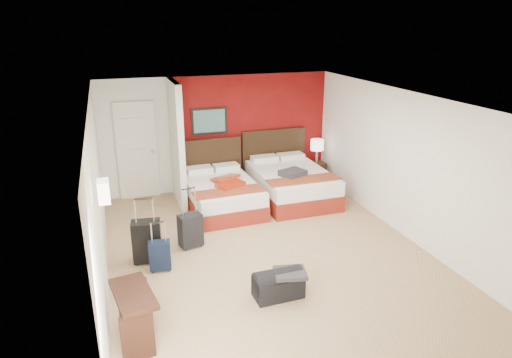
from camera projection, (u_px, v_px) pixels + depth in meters
name	position (u px, v px, depth m)	size (l,w,h in m)	color
ground	(267.00, 252.00, 7.47)	(6.50, 6.50, 0.00)	tan
room_walls	(164.00, 163.00, 7.91)	(5.02, 6.52, 2.50)	white
red_accent_panel	(251.00, 131.00, 10.17)	(3.50, 0.04, 2.50)	maroon
partition_wall	(177.00, 144.00, 9.10)	(0.12, 1.20, 2.50)	silver
entry_door	(137.00, 151.00, 9.48)	(0.82, 0.06, 2.05)	silver
bed_left	(222.00, 196.00, 9.09)	(1.31, 1.88, 0.56)	silver
bed_right	(291.00, 185.00, 9.61)	(1.44, 2.06, 0.62)	white
red_suitcase_open	(228.00, 181.00, 8.92)	(0.51, 0.70, 0.09)	#A5270E
jacket_bundle	(293.00, 173.00, 9.19)	(0.48, 0.38, 0.11)	#39383D
nightstand	(316.00, 173.00, 10.52)	(0.36, 0.36, 0.51)	black
table_lamp	(317.00, 151.00, 10.35)	(0.30, 0.30, 0.53)	white
suitcase_black	(147.00, 243.00, 7.08)	(0.44, 0.27, 0.66)	black
suitcase_charcoal	(191.00, 232.00, 7.56)	(0.37, 0.23, 0.55)	black
suitcase_navy	(160.00, 257.00, 6.87)	(0.32, 0.19, 0.44)	black
duffel_bag	(278.00, 286.00, 6.23)	(0.67, 0.35, 0.34)	black
jacket_draped	(290.00, 273.00, 6.17)	(0.43, 0.36, 0.06)	#323136
desk	(135.00, 316.00, 5.31)	(0.40, 0.81, 0.67)	black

